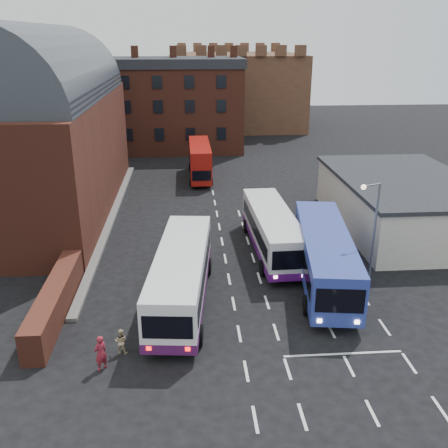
{
  "coord_description": "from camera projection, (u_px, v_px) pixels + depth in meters",
  "views": [
    {
      "loc": [
        -2.54,
        -23.56,
        14.97
      ],
      "look_at": [
        0.0,
        10.0,
        2.2
      ],
      "focal_mm": 40.0,
      "sensor_mm": 36.0,
      "label": 1
    }
  ],
  "objects": [
    {
      "name": "forecourt_wall",
      "position": [
        56.0,
        300.0,
        28.28
      ],
      "size": [
        1.2,
        10.0,
        1.8
      ],
      "primitive_type": "cube",
      "color": "#602B1E",
      "rests_on": "ground"
    },
    {
      "name": "pedestrian_beige",
      "position": [
        121.0,
        341.0,
        24.87
      ],
      "size": [
        0.75,
        0.64,
        1.35
      ],
      "primitive_type": "imported",
      "rotation": [
        0.0,
        0.0,
        2.92
      ],
      "color": "tan",
      "rests_on": "ground"
    },
    {
      "name": "pedestrian_red",
      "position": [
        101.0,
        353.0,
        23.55
      ],
      "size": [
        0.78,
        0.78,
        1.83
      ],
      "primitive_type": "imported",
      "rotation": [
        0.0,
        0.0,
        3.93
      ],
      "color": "maroon",
      "rests_on": "ground"
    },
    {
      "name": "bus_white_outbound",
      "position": [
        181.0,
        273.0,
        29.16
      ],
      "size": [
        4.01,
        12.33,
        3.3
      ],
      "rotation": [
        0.0,
        0.0,
        -0.1
      ],
      "color": "white",
      "rests_on": "ground"
    },
    {
      "name": "railway_station",
      "position": [
        36.0,
        125.0,
        43.23
      ],
      "size": [
        12.0,
        28.0,
        16.0
      ],
      "color": "#602B1E",
      "rests_on": "ground"
    },
    {
      "name": "bus_blue",
      "position": [
        325.0,
        254.0,
        31.55
      ],
      "size": [
        4.59,
        12.86,
        3.43
      ],
      "rotation": [
        0.0,
        0.0,
        3.0
      ],
      "color": "#2C3C9A",
      "rests_on": "ground"
    },
    {
      "name": "ground",
      "position": [
        238.0,
        325.0,
        27.45
      ],
      "size": [
        180.0,
        180.0,
        0.0
      ],
      "primitive_type": "plane",
      "color": "black"
    },
    {
      "name": "castle_keep",
      "position": [
        234.0,
        90.0,
        87.28
      ],
      "size": [
        22.0,
        22.0,
        12.0
      ],
      "primitive_type": "cube",
      "color": "brown",
      "rests_on": "ground"
    },
    {
      "name": "brick_terrace",
      "position": [
        160.0,
        109.0,
        67.96
      ],
      "size": [
        22.0,
        10.0,
        11.0
      ],
      "primitive_type": "cube",
      "color": "brown",
      "rests_on": "ground"
    },
    {
      "name": "bus_red_double",
      "position": [
        200.0,
        160.0,
        55.02
      ],
      "size": [
        2.47,
        9.65,
        3.85
      ],
      "rotation": [
        0.0,
        0.0,
        3.15
      ],
      "color": "#9F140D",
      "rests_on": "ground"
    },
    {
      "name": "street_lamp",
      "position": [
        372.0,
        227.0,
        29.77
      ],
      "size": [
        1.34,
        0.67,
        7.0
      ],
      "rotation": [
        0.0,
        0.0,
        0.38
      ],
      "color": "slate",
      "rests_on": "ground"
    },
    {
      "name": "cream_building",
      "position": [
        403.0,
        202.0,
        40.8
      ],
      "size": [
        10.4,
        16.4,
        4.25
      ],
      "color": "beige",
      "rests_on": "ground"
    },
    {
      "name": "bus_white_inbound",
      "position": [
        272.0,
        228.0,
        36.13
      ],
      "size": [
        3.18,
        11.63,
        3.15
      ],
      "rotation": [
        0.0,
        0.0,
        3.17
      ],
      "color": "silver",
      "rests_on": "ground"
    }
  ]
}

